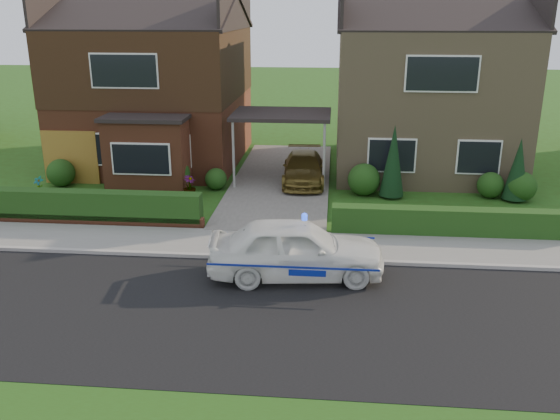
# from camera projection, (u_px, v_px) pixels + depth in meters

# --- Properties ---
(ground) EXTENTS (120.00, 120.00, 0.00)m
(ground) POSITION_uv_depth(u_px,v_px,m) (239.00, 313.00, 13.50)
(ground) COLOR #254913
(ground) RESTS_ON ground
(road) EXTENTS (60.00, 6.00, 0.02)m
(road) POSITION_uv_depth(u_px,v_px,m) (239.00, 313.00, 13.50)
(road) COLOR black
(road) RESTS_ON ground
(kerb) EXTENTS (60.00, 0.16, 0.12)m
(kerb) POSITION_uv_depth(u_px,v_px,m) (256.00, 258.00, 16.36)
(kerb) COLOR #9E9993
(kerb) RESTS_ON ground
(sidewalk) EXTENTS (60.00, 2.00, 0.10)m
(sidewalk) POSITION_uv_depth(u_px,v_px,m) (261.00, 244.00, 17.35)
(sidewalk) COLOR slate
(sidewalk) RESTS_ON ground
(driveway) EXTENTS (3.80, 12.00, 0.12)m
(driveway) POSITION_uv_depth(u_px,v_px,m) (282.00, 180.00, 23.85)
(driveway) COLOR #666059
(driveway) RESTS_ON ground
(house_left) EXTENTS (7.50, 9.53, 7.25)m
(house_left) POSITION_uv_depth(u_px,v_px,m) (156.00, 76.00, 25.88)
(house_left) COLOR brown
(house_left) RESTS_ON ground
(house_right) EXTENTS (7.50, 8.06, 7.25)m
(house_right) POSITION_uv_depth(u_px,v_px,m) (425.00, 82.00, 25.01)
(house_right) COLOR #957E5B
(house_right) RESTS_ON ground
(carport_link) EXTENTS (3.80, 3.00, 2.77)m
(carport_link) POSITION_uv_depth(u_px,v_px,m) (282.00, 116.00, 22.97)
(carport_link) COLOR black
(carport_link) RESTS_ON ground
(garage_door) EXTENTS (2.20, 0.10, 2.10)m
(garage_door) POSITION_uv_depth(u_px,v_px,m) (71.00, 157.00, 23.27)
(garage_door) COLOR olive
(garage_door) RESTS_ON ground
(dwarf_wall) EXTENTS (7.70, 0.25, 0.36)m
(dwarf_wall) POSITION_uv_depth(u_px,v_px,m) (86.00, 220.00, 18.94)
(dwarf_wall) COLOR brown
(dwarf_wall) RESTS_ON ground
(hedge_left) EXTENTS (7.50, 0.55, 0.90)m
(hedge_left) POSITION_uv_depth(u_px,v_px,m) (88.00, 224.00, 19.14)
(hedge_left) COLOR #173E13
(hedge_left) RESTS_ON ground
(hedge_right) EXTENTS (7.50, 0.55, 0.80)m
(hedge_right) POSITION_uv_depth(u_px,v_px,m) (454.00, 237.00, 18.04)
(hedge_right) COLOR #173E13
(hedge_right) RESTS_ON ground
(shrub_left_far) EXTENTS (1.08, 1.08, 1.08)m
(shrub_left_far) POSITION_uv_depth(u_px,v_px,m) (61.00, 173.00, 23.02)
(shrub_left_far) COLOR #173E13
(shrub_left_far) RESTS_ON ground
(shrub_left_mid) EXTENTS (1.32, 1.32, 1.32)m
(shrub_left_mid) POSITION_uv_depth(u_px,v_px,m) (173.00, 174.00, 22.40)
(shrub_left_mid) COLOR #173E13
(shrub_left_mid) RESTS_ON ground
(shrub_left_near) EXTENTS (0.84, 0.84, 0.84)m
(shrub_left_near) POSITION_uv_depth(u_px,v_px,m) (216.00, 179.00, 22.63)
(shrub_left_near) COLOR #173E13
(shrub_left_near) RESTS_ON ground
(shrub_right_near) EXTENTS (1.20, 1.20, 1.20)m
(shrub_right_near) POSITION_uv_depth(u_px,v_px,m) (364.00, 180.00, 21.89)
(shrub_right_near) COLOR #173E13
(shrub_right_near) RESTS_ON ground
(shrub_right_mid) EXTENTS (0.96, 0.96, 0.96)m
(shrub_right_mid) POSITION_uv_depth(u_px,v_px,m) (490.00, 185.00, 21.62)
(shrub_right_mid) COLOR #173E13
(shrub_right_mid) RESTS_ON ground
(shrub_right_far) EXTENTS (1.08, 1.08, 1.08)m
(shrub_right_far) POSITION_uv_depth(u_px,v_px,m) (521.00, 187.00, 21.23)
(shrub_right_far) COLOR #173E13
(shrub_right_far) RESTS_ON ground
(conifer_a) EXTENTS (0.90, 0.90, 2.60)m
(conifer_a) POSITION_uv_depth(u_px,v_px,m) (393.00, 163.00, 21.39)
(conifer_a) COLOR black
(conifer_a) RESTS_ON ground
(conifer_b) EXTENTS (0.90, 0.90, 2.20)m
(conifer_b) POSITION_uv_depth(u_px,v_px,m) (518.00, 171.00, 21.07)
(conifer_b) COLOR black
(conifer_b) RESTS_ON ground
(police_car) EXTENTS (4.13, 4.65, 1.69)m
(police_car) POSITION_uv_depth(u_px,v_px,m) (296.00, 249.00, 15.12)
(police_car) COLOR white
(police_car) RESTS_ON ground
(driveway_car) EXTENTS (1.73, 3.96, 1.13)m
(driveway_car) POSITION_uv_depth(u_px,v_px,m) (304.00, 168.00, 23.13)
(driveway_car) COLOR brown
(driveway_car) RESTS_ON driveway
(potted_plant_a) EXTENTS (0.44, 0.34, 0.74)m
(potted_plant_a) POSITION_uv_depth(u_px,v_px,m) (39.00, 187.00, 21.83)
(potted_plant_a) COLOR gray
(potted_plant_a) RESTS_ON ground
(potted_plant_b) EXTENTS (0.49, 0.46, 0.71)m
(potted_plant_b) POSITION_uv_depth(u_px,v_px,m) (97.00, 208.00, 19.54)
(potted_plant_b) COLOR gray
(potted_plant_b) RESTS_ON ground
(potted_plant_c) EXTENTS (0.63, 0.63, 0.81)m
(potted_plant_c) POSITION_uv_depth(u_px,v_px,m) (190.00, 187.00, 21.66)
(potted_plant_c) COLOR gray
(potted_plant_c) RESTS_ON ground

